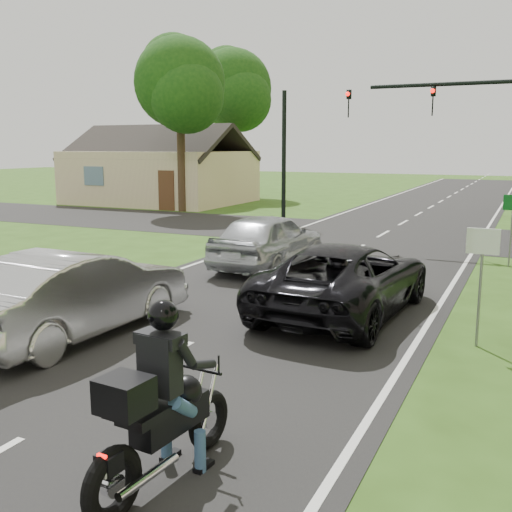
% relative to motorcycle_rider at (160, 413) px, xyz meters
% --- Properties ---
extents(ground, '(140.00, 140.00, 0.00)m').
position_rel_motorcycle_rider_xyz_m(ground, '(-2.09, 3.08, -0.79)').
color(ground, '#2E4D15').
rests_on(ground, ground).
extents(road, '(8.00, 100.00, 0.01)m').
position_rel_motorcycle_rider_xyz_m(road, '(-2.09, 13.08, -0.78)').
color(road, black).
rests_on(road, ground).
extents(cross_road, '(60.00, 7.00, 0.01)m').
position_rel_motorcycle_rider_xyz_m(cross_road, '(-2.09, 19.08, -0.78)').
color(cross_road, black).
rests_on(cross_road, ground).
extents(motorcycle_rider, '(0.69, 2.33, 2.01)m').
position_rel_motorcycle_rider_xyz_m(motorcycle_rider, '(0.00, 0.00, 0.00)').
color(motorcycle_rider, black).
rests_on(motorcycle_rider, ground).
extents(dark_suv, '(2.84, 5.57, 1.51)m').
position_rel_motorcycle_rider_xyz_m(dark_suv, '(-0.14, 7.13, -0.02)').
color(dark_suv, black).
rests_on(dark_suv, road).
extents(silver_sedan, '(1.92, 4.98, 1.62)m').
position_rel_motorcycle_rider_xyz_m(silver_sedan, '(-4.26, 3.57, 0.03)').
color(silver_sedan, silver).
rests_on(silver_sedan, road).
extents(silver_suv, '(2.09, 4.82, 1.62)m').
position_rel_motorcycle_rider_xyz_m(silver_suv, '(-3.62, 11.00, 0.03)').
color(silver_suv, '#B0B4B8').
rests_on(silver_suv, road).
extents(traffic_signal, '(6.38, 0.44, 6.00)m').
position_rel_motorcycle_rider_xyz_m(traffic_signal, '(1.25, 17.07, 3.35)').
color(traffic_signal, black).
rests_on(traffic_signal, ground).
extents(signal_pole_far, '(0.20, 0.20, 6.00)m').
position_rel_motorcycle_rider_xyz_m(signal_pole_far, '(-7.29, 21.08, 2.21)').
color(signal_pole_far, black).
rests_on(signal_pole_far, ground).
extents(sign_white, '(0.55, 0.07, 2.12)m').
position_rel_motorcycle_rider_xyz_m(sign_white, '(2.61, 6.06, 0.81)').
color(sign_white, slate).
rests_on(sign_white, ground).
extents(tree_left_near, '(5.12, 4.96, 9.22)m').
position_rel_motorcycle_rider_xyz_m(tree_left_near, '(-13.82, 22.86, 5.75)').
color(tree_left_near, '#332316').
rests_on(tree_left_near, ground).
extents(tree_left_far, '(5.76, 5.58, 10.14)m').
position_rel_motorcycle_rider_xyz_m(tree_left_far, '(-15.78, 32.83, 6.35)').
color(tree_left_far, '#332316').
rests_on(tree_left_far, ground).
extents(house, '(10.20, 8.00, 4.84)m').
position_rel_motorcycle_rider_xyz_m(house, '(-18.09, 27.08, 0.98)').
color(house, tan).
rests_on(house, ground).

